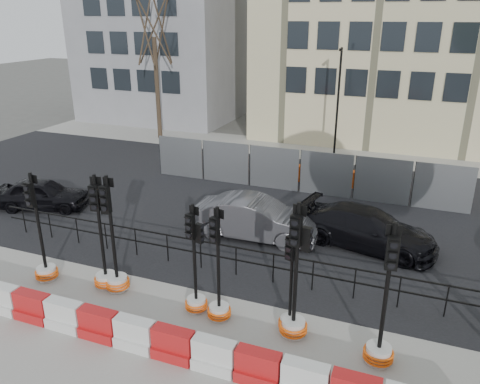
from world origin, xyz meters
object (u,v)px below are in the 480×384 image
at_px(traffic_signal_a, 44,259).
at_px(traffic_signal_h, 381,336).
at_px(traffic_signal_d, 196,287).
at_px(car_c, 367,229).
at_px(car_a, 42,194).

height_order(traffic_signal_a, traffic_signal_h, traffic_signal_h).
distance_m(traffic_signal_d, car_c, 6.76).
distance_m(traffic_signal_d, car_a, 10.07).
distance_m(traffic_signal_a, traffic_signal_d, 5.00).
xyz_separation_m(traffic_signal_d, car_c, (3.87, 5.55, -0.07)).
xyz_separation_m(traffic_signal_d, traffic_signal_h, (4.86, -0.32, -0.01)).
relative_size(traffic_signal_h, car_a, 0.89).
bearing_deg(traffic_signal_d, car_c, 67.21).
height_order(traffic_signal_h, car_c, traffic_signal_h).
bearing_deg(car_a, car_c, -101.16).
xyz_separation_m(traffic_signal_h, car_a, (-14.00, 4.53, -0.10)).
distance_m(traffic_signal_h, car_c, 5.95).
height_order(traffic_signal_d, car_a, traffic_signal_d).
bearing_deg(car_a, traffic_signal_h, -124.94).
height_order(traffic_signal_d, traffic_signal_h, traffic_signal_h).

